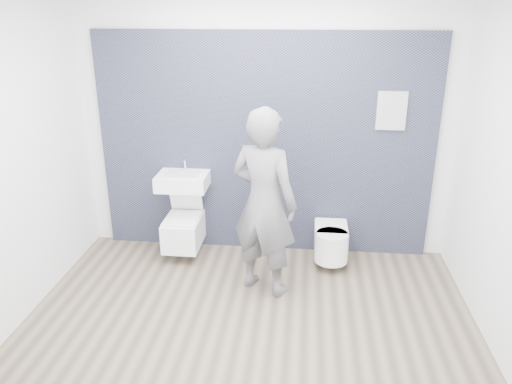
# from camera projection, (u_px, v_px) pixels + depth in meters

# --- Properties ---
(ground) EXTENTS (4.00, 4.00, 0.00)m
(ground) POSITION_uv_depth(u_px,v_px,m) (249.00, 321.00, 4.43)
(ground) COLOR brown
(ground) RESTS_ON ground
(room_shell) EXTENTS (4.00, 4.00, 4.00)m
(room_shell) POSITION_uv_depth(u_px,v_px,m) (248.00, 129.00, 3.81)
(room_shell) COLOR silver
(room_shell) RESTS_ON ground
(tile_wall) EXTENTS (3.60, 0.06, 2.40)m
(tile_wall) POSITION_uv_depth(u_px,v_px,m) (264.00, 246.00, 5.80)
(tile_wall) COLOR black
(tile_wall) RESTS_ON ground
(washbasin) EXTENTS (0.54, 0.40, 0.40)m
(washbasin) POSITION_uv_depth(u_px,v_px,m) (183.00, 181.00, 5.36)
(washbasin) COLOR white
(washbasin) RESTS_ON ground
(toilet_square) EXTENTS (0.38, 0.55, 0.73)m
(toilet_square) POSITION_uv_depth(u_px,v_px,m) (184.00, 229.00, 5.49)
(toilet_square) COLOR white
(toilet_square) RESTS_ON ground
(toilet_rounded) EXTENTS (0.35, 0.60, 0.32)m
(toilet_rounded) POSITION_uv_depth(u_px,v_px,m) (331.00, 242.00, 5.33)
(toilet_rounded) COLOR white
(toilet_rounded) RESTS_ON ground
(info_placard) EXTENTS (0.30, 0.03, 0.39)m
(info_placard) POSITION_uv_depth(u_px,v_px,m) (378.00, 253.00, 5.63)
(info_placard) COLOR white
(info_placard) RESTS_ON ground
(visitor) EXTENTS (0.78, 0.67, 1.81)m
(visitor) POSITION_uv_depth(u_px,v_px,m) (264.00, 203.00, 4.62)
(visitor) COLOR slate
(visitor) RESTS_ON ground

